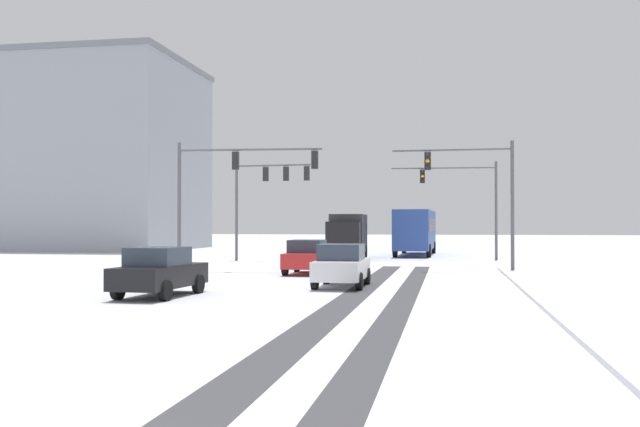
{
  "coord_description": "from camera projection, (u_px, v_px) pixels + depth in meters",
  "views": [
    {
      "loc": [
        5.12,
        -5.97,
        2.38
      ],
      "look_at": [
        0.0,
        22.7,
        2.8
      ],
      "focal_mm": 40.17,
      "sensor_mm": 36.0,
      "label": 1
    }
  ],
  "objects": [
    {
      "name": "wheel_track_left_lane",
      "position": [
        349.0,
        300.0,
        22.34
      ],
      "size": [
        0.98,
        35.67,
        0.01
      ],
      "primitive_type": "cube",
      "color": "#424247",
      "rests_on": "ground"
    },
    {
      "name": "wheel_track_right_lane",
      "position": [
        403.0,
        301.0,
        22.04
      ],
      "size": [
        0.78,
        35.67,
        0.01
      ],
      "primitive_type": "cube",
      "color": "#424247",
      "rests_on": "ground"
    },
    {
      "name": "sidewalk_kerb_right",
      "position": [
        618.0,
        309.0,
        19.41
      ],
      "size": [
        4.0,
        35.67,
        0.12
      ],
      "primitive_type": "cube",
      "color": "white",
      "rests_on": "ground"
    },
    {
      "name": "traffic_signal_far_right",
      "position": [
        466.0,
        192.0,
        47.35
      ],
      "size": [
        6.96,
        0.61,
        6.5
      ],
      "color": "#56565B",
      "rests_on": "ground"
    },
    {
      "name": "traffic_signal_far_left",
      "position": [
        266.0,
        187.0,
        45.62
      ],
      "size": [
        5.03,
        0.6,
        6.5
      ],
      "color": "#56565B",
      "rests_on": "ground"
    },
    {
      "name": "traffic_signal_near_right",
      "position": [
        478.0,
        183.0,
        35.61
      ],
      "size": [
        6.01,
        0.38,
        6.5
      ],
      "color": "#56565B",
      "rests_on": "ground"
    },
    {
      "name": "traffic_signal_near_left",
      "position": [
        229.0,
        178.0,
        35.95
      ],
      "size": [
        7.38,
        0.72,
        6.5
      ],
      "color": "#56565B",
      "rests_on": "ground"
    },
    {
      "name": "car_red_lead",
      "position": [
        308.0,
        257.0,
        33.92
      ],
      "size": [
        1.85,
        4.11,
        1.62
      ],
      "color": "red",
      "rests_on": "ground"
    },
    {
      "name": "car_white_second",
      "position": [
        342.0,
        265.0,
        26.91
      ],
      "size": [
        1.84,
        4.1,
        1.62
      ],
      "color": "silver",
      "rests_on": "ground"
    },
    {
      "name": "car_black_third",
      "position": [
        159.0,
        272.0,
        23.37
      ],
      "size": [
        2.02,
        4.19,
        1.62
      ],
      "color": "black",
      "rests_on": "ground"
    },
    {
      "name": "bus_oncoming",
      "position": [
        416.0,
        229.0,
        54.41
      ],
      "size": [
        2.91,
        11.07,
        3.38
      ],
      "color": "#284793",
      "rests_on": "ground"
    },
    {
      "name": "box_truck_delivery",
      "position": [
        348.0,
        235.0,
        48.3
      ],
      "size": [
        2.56,
        7.49,
        3.02
      ],
      "color": "black",
      "rests_on": "ground"
    },
    {
      "name": "office_building_far_left_block",
      "position": [
        65.0,
        157.0,
        67.64
      ],
      "size": [
        24.08,
        16.27,
        17.44
      ],
      "color": "#9399A3",
      "rests_on": "ground"
    }
  ]
}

